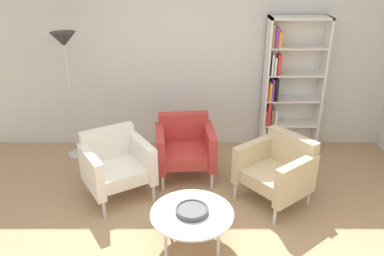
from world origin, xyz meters
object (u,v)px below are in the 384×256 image
object	(u,v)px
coffee_table_low	(192,215)
floor_lamp_torchiere	(66,55)
armchair_spare_guest	(278,169)
armchair_by_bookshelf	(185,146)
armchair_corner_red	(116,163)
decorative_bowl	(192,210)
bookshelf_tall	(287,87)

from	to	relation	value
coffee_table_low	floor_lamp_torchiere	distance (m)	2.73
coffee_table_low	armchair_spare_guest	bearing A→B (deg)	39.37
floor_lamp_torchiere	coffee_table_low	bearing A→B (deg)	-49.60
armchair_by_bookshelf	armchair_spare_guest	world-z (taller)	same
armchair_corner_red	floor_lamp_torchiere	xyz separation A→B (m)	(-0.74, 0.99, 1.03)
coffee_table_low	floor_lamp_torchiere	bearing A→B (deg)	130.40
decorative_bowl	armchair_by_bookshelf	size ratio (longest dim) A/B	0.41
coffee_table_low	decorative_bowl	world-z (taller)	decorative_bowl
bookshelf_tall	armchair_spare_guest	world-z (taller)	bookshelf_tall
coffee_table_low	armchair_by_bookshelf	world-z (taller)	armchair_by_bookshelf
armchair_corner_red	armchair_spare_guest	bearing A→B (deg)	-35.17
bookshelf_tall	armchair_corner_red	bearing A→B (deg)	-150.88
coffee_table_low	armchair_corner_red	distance (m)	1.28
floor_lamp_torchiere	armchair_corner_red	bearing A→B (deg)	-53.24
armchair_spare_guest	armchair_corner_red	xyz separation A→B (m)	(-1.86, 0.12, 0.00)
armchair_spare_guest	floor_lamp_torchiere	distance (m)	3.01
armchair_by_bookshelf	floor_lamp_torchiere	bearing A→B (deg)	154.55
armchair_spare_guest	armchair_corner_red	distance (m)	1.86
coffee_table_low	armchair_by_bookshelf	xyz separation A→B (m)	(-0.09, 1.36, 0.04)
armchair_corner_red	floor_lamp_torchiere	bearing A→B (deg)	95.38
armchair_by_bookshelf	floor_lamp_torchiere	size ratio (longest dim) A/B	0.45
bookshelf_tall	armchair_corner_red	distance (m)	2.57
bookshelf_tall	coffee_table_low	distance (m)	2.58
decorative_bowl	armchair_spare_guest	xyz separation A→B (m)	(0.97, 0.80, -0.02)
armchair_by_bookshelf	armchair_corner_red	size ratio (longest dim) A/B	0.83
armchair_spare_guest	floor_lamp_torchiere	size ratio (longest dim) A/B	0.55
armchair_by_bookshelf	armchair_spare_guest	bearing A→B (deg)	-33.79
armchair_spare_guest	floor_lamp_torchiere	xyz separation A→B (m)	(-2.60, 1.11, 1.03)
bookshelf_tall	coffee_table_low	size ratio (longest dim) A/B	2.37
coffee_table_low	floor_lamp_torchiere	size ratio (longest dim) A/B	0.46
coffee_table_low	armchair_spare_guest	world-z (taller)	armchair_spare_guest
bookshelf_tall	armchair_by_bookshelf	xyz separation A→B (m)	(-1.41, -0.79, -0.52)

